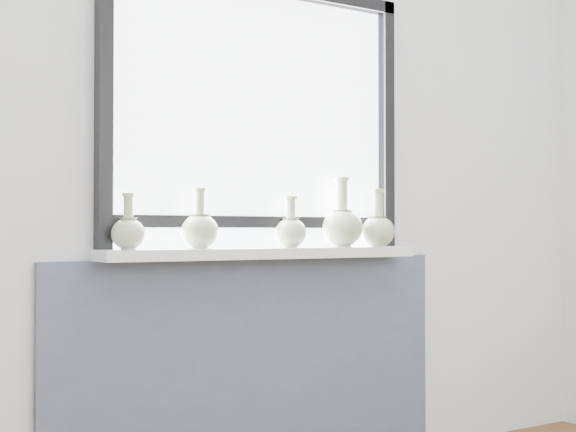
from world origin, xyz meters
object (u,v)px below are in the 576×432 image
vase_b (200,229)px  vase_e (378,229)px  windowsill (266,253)px  vase_a (128,231)px  vase_c (291,231)px  vase_d (342,225)px

vase_b → vase_e: (0.80, -0.03, 0.00)m
windowsill → vase_b: bearing=-179.8°
vase_a → vase_e: vase_e is taller
vase_a → vase_b: bearing=4.0°
vase_c → vase_e: 0.41m
vase_b → vase_c: 0.39m
vase_d → vase_e: size_ratio=1.18×
vase_c → vase_d: (0.25, 0.01, 0.02)m
vase_d → windowsill: bearing=-179.9°
vase_e → vase_b: bearing=177.9°
vase_b → vase_d: (0.64, 0.00, 0.02)m
vase_b → vase_e: 0.80m
vase_b → vase_d: size_ratio=0.78×
vase_c → vase_d: 0.25m
windowsill → vase_b: vase_b is taller
windowsill → vase_a: size_ratio=6.76×
vase_a → vase_e: (1.08, -0.01, 0.01)m
vase_c → windowsill: bearing=177.7°
vase_e → vase_a: bearing=179.5°
vase_b → vase_a: bearing=-176.0°
vase_a → vase_c: size_ratio=0.97×
vase_a → vase_b: 0.28m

